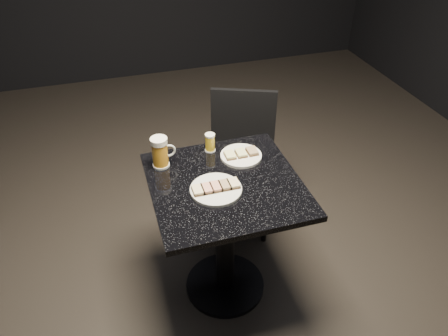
{
  "coord_description": "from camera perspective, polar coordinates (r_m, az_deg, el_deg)",
  "views": [
    {
      "loc": [
        -0.47,
        -1.53,
        2.02
      ],
      "look_at": [
        0.0,
        0.02,
        0.82
      ],
      "focal_mm": 35.0,
      "sensor_mm": 36.0,
      "label": 1
    }
  ],
  "objects": [
    {
      "name": "chair",
      "position": [
        2.69,
        2.28,
        1.98
      ],
      "size": [
        0.52,
        0.52,
        0.87
      ],
      "color": "black",
      "rests_on": "floor"
    },
    {
      "name": "canapes_on_plate_large",
      "position": [
        1.98,
        -1.06,
        -2.46
      ],
      "size": [
        0.22,
        0.07,
        0.02
      ],
      "color": "#4C3521",
      "rests_on": "plate_large"
    },
    {
      "name": "beer_tumbler",
      "position": [
        2.23,
        -1.83,
        3.35
      ],
      "size": [
        0.06,
        0.06,
        0.1
      ],
      "color": "silver",
      "rests_on": "table"
    },
    {
      "name": "table",
      "position": [
        2.2,
        0.15,
        -6.85
      ],
      "size": [
        0.7,
        0.7,
        0.75
      ],
      "color": "black",
      "rests_on": "floor"
    },
    {
      "name": "canapes_on_plate_small",
      "position": [
        2.2,
        2.25,
        1.95
      ],
      "size": [
        0.17,
        0.07,
        0.02
      ],
      "color": "#4C3521",
      "rests_on": "plate_small"
    },
    {
      "name": "beer_mug",
      "position": [
        2.13,
        -8.31,
        2.07
      ],
      "size": [
        0.12,
        0.08,
        0.16
      ],
      "color": "silver",
      "rests_on": "table"
    },
    {
      "name": "plate_large",
      "position": [
        1.99,
        -1.06,
        -2.83
      ],
      "size": [
        0.24,
        0.24,
        0.01
      ],
      "primitive_type": "cylinder",
      "color": "silver",
      "rests_on": "table"
    },
    {
      "name": "plate_small",
      "position": [
        2.21,
        2.24,
        1.6
      ],
      "size": [
        0.21,
        0.21,
        0.01
      ],
      "primitive_type": "cylinder",
      "color": "white",
      "rests_on": "table"
    },
    {
      "name": "floor",
      "position": [
        2.58,
        0.13,
        -15.1
      ],
      "size": [
        6.0,
        6.0,
        0.0
      ],
      "primitive_type": "plane",
      "color": "black",
      "rests_on": "ground"
    }
  ]
}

